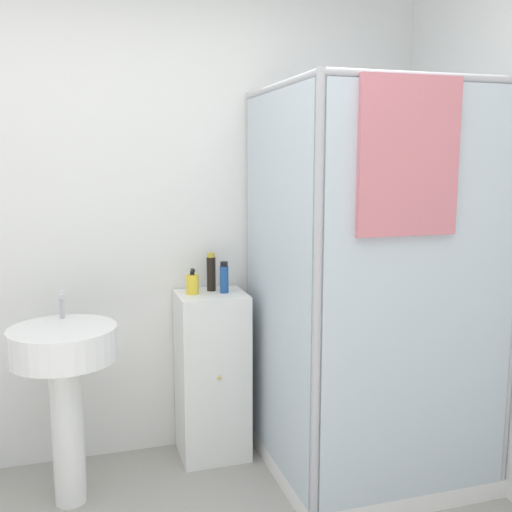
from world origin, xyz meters
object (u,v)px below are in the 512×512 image
(soap_dispenser, at_px, (192,284))
(shampoo_bottle_blue, at_px, (224,278))
(sink, at_px, (65,370))
(shampoo_bottle_tall_black, at_px, (211,272))

(soap_dispenser, relative_size, shampoo_bottle_blue, 0.82)
(sink, height_order, soap_dispenser, soap_dispenser)
(soap_dispenser, bearing_deg, shampoo_bottle_tall_black, 23.94)
(soap_dispenser, height_order, shampoo_bottle_tall_black, shampoo_bottle_tall_black)
(sink, relative_size, shampoo_bottle_blue, 5.93)
(shampoo_bottle_blue, bearing_deg, soap_dispenser, 173.09)
(soap_dispenser, relative_size, shampoo_bottle_tall_black, 0.66)
(sink, bearing_deg, shampoo_bottle_tall_black, 22.76)
(sink, distance_m, shampoo_bottle_tall_black, 0.90)
(shampoo_bottle_tall_black, bearing_deg, sink, -157.24)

